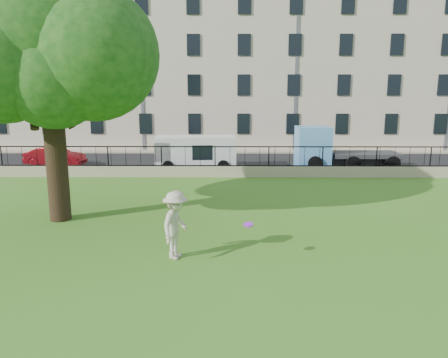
{
  "coord_description": "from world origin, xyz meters",
  "views": [
    {
      "loc": [
        0.74,
        -12.1,
        4.74
      ],
      "look_at": [
        0.58,
        3.5,
        1.59
      ],
      "focal_mm": 35.0,
      "sensor_mm": 36.0,
      "label": 1
    }
  ],
  "objects_px": {
    "tree": "(44,39)",
    "blue_truck": "(346,147)",
    "man": "(176,225)",
    "red_sedan": "(55,157)",
    "frisbee": "(248,225)",
    "white_van": "(196,153)"
  },
  "relations": [
    {
      "from": "tree",
      "to": "blue_truck",
      "type": "height_order",
      "value": "tree"
    },
    {
      "from": "man",
      "to": "frisbee",
      "type": "height_order",
      "value": "man"
    },
    {
      "from": "frisbee",
      "to": "blue_truck",
      "type": "relative_size",
      "value": 0.04
    },
    {
      "from": "frisbee",
      "to": "white_van",
      "type": "height_order",
      "value": "white_van"
    },
    {
      "from": "white_van",
      "to": "tree",
      "type": "bearing_deg",
      "value": -116.77
    },
    {
      "from": "tree",
      "to": "frisbee",
      "type": "bearing_deg",
      "value": -30.42
    },
    {
      "from": "tree",
      "to": "blue_truck",
      "type": "distance_m",
      "value": 18.55
    },
    {
      "from": "man",
      "to": "frisbee",
      "type": "xyz_separation_m",
      "value": [
        2.06,
        -0.24,
        0.09
      ]
    },
    {
      "from": "tree",
      "to": "frisbee",
      "type": "xyz_separation_m",
      "value": [
        6.98,
        -4.1,
        -5.44
      ]
    },
    {
      "from": "blue_truck",
      "to": "tree",
      "type": "bearing_deg",
      "value": -140.58
    },
    {
      "from": "man",
      "to": "red_sedan",
      "type": "bearing_deg",
      "value": 48.61
    },
    {
      "from": "tree",
      "to": "man",
      "type": "relative_size",
      "value": 4.97
    },
    {
      "from": "frisbee",
      "to": "red_sedan",
      "type": "relative_size",
      "value": 0.07
    },
    {
      "from": "man",
      "to": "red_sedan",
      "type": "distance_m",
      "value": 18.3
    },
    {
      "from": "red_sedan",
      "to": "white_van",
      "type": "height_order",
      "value": "white_van"
    },
    {
      "from": "tree",
      "to": "red_sedan",
      "type": "bearing_deg",
      "value": 111.68
    },
    {
      "from": "man",
      "to": "blue_truck",
      "type": "bearing_deg",
      "value": -13.2
    },
    {
      "from": "blue_truck",
      "to": "red_sedan",
      "type": "bearing_deg",
      "value": 178.64
    },
    {
      "from": "tree",
      "to": "white_van",
      "type": "height_order",
      "value": "tree"
    },
    {
      "from": "red_sedan",
      "to": "blue_truck",
      "type": "bearing_deg",
      "value": -85.17
    },
    {
      "from": "tree",
      "to": "frisbee",
      "type": "height_order",
      "value": "tree"
    },
    {
      "from": "man",
      "to": "white_van",
      "type": "distance_m",
      "value": 14.6
    }
  ]
}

